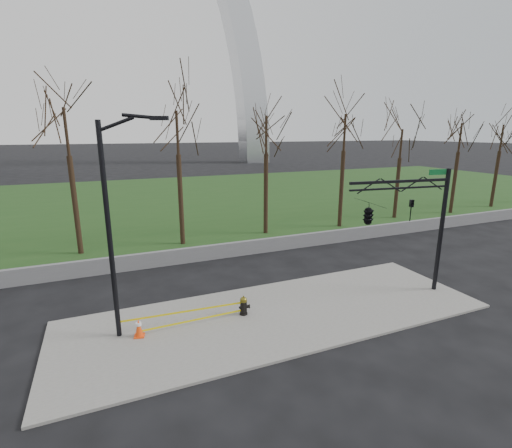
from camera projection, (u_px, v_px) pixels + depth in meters
name	position (u px, v px, depth m)	size (l,w,h in m)	color
ground	(279.00, 315.00, 15.71)	(500.00, 500.00, 0.00)	black
sidewalk	(279.00, 314.00, 15.69)	(18.00, 6.00, 0.10)	slate
grass_strip	(164.00, 199.00, 42.50)	(120.00, 40.00, 0.06)	#1E3F17
guardrail	(222.00, 251.00, 22.74)	(60.00, 0.30, 0.90)	#59595B
gateway_arch	(118.00, 5.00, 74.78)	(66.00, 6.00, 65.00)	silver
tree_row	(305.00, 169.00, 28.28)	(62.12, 4.00, 9.67)	black
fire_hydrant	(244.00, 306.00, 15.50)	(0.53, 0.34, 0.84)	black
traffic_cone	(139.00, 328.00, 13.82)	(0.45, 0.45, 0.73)	#F8420D
street_light	(114.00, 218.00, 12.88)	(2.30, 0.96, 8.21)	black
traffic_signal_mast	(384.00, 212.00, 16.25)	(5.07, 2.53, 6.00)	black
caution_tape	(189.00, 316.00, 14.68)	(4.95, 0.38, 0.43)	#DBC80B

